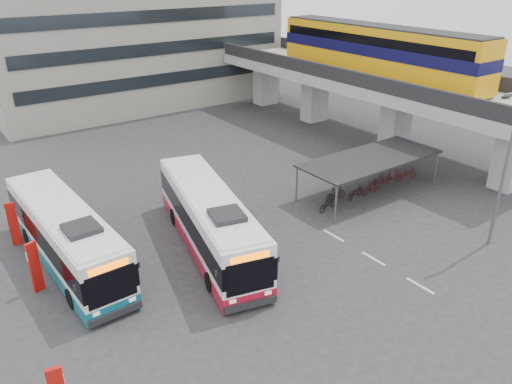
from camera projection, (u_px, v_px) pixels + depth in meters
ground at (300, 249)px, 27.24m from camera, size 120.00×120.00×0.00m
viaduct at (370, 67)px, 42.04m from camera, size 8.00×32.00×9.68m
bike_shelter at (369, 174)px, 33.39m from camera, size 10.00×4.00×2.54m
road_markings at (373, 259)px, 26.35m from camera, size 0.15×7.60×0.01m
bus_main at (210, 221)px, 26.72m from camera, size 5.38×12.29×3.55m
bus_teal at (66, 236)px, 25.31m from camera, size 2.93×11.79×3.46m
pedestrian at (229, 264)px, 24.18m from camera, size 0.69×0.80×1.86m
lamp_post at (505, 162)px, 25.71m from camera, size 1.51×0.34×8.59m
sign_totem_mid at (35, 266)px, 23.27m from camera, size 0.55×0.33×2.61m
sign_totem_north at (13, 223)px, 27.17m from camera, size 0.55×0.26×2.55m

